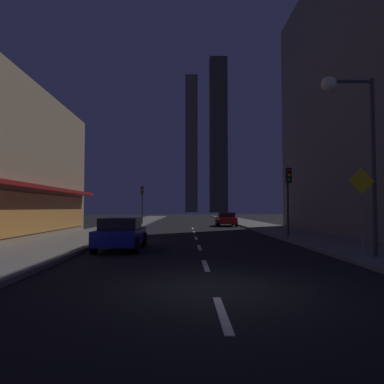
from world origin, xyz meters
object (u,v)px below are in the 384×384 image
at_px(fire_hydrant_far_left, 112,228).
at_px(traffic_light_near_right, 288,186).
at_px(street_lamp_right, 350,121).
at_px(car_parked_far, 226,219).
at_px(car_parked_near, 121,233).
at_px(traffic_light_far_left, 142,196).
at_px(pedestrian_crossing_sign, 362,204).

bearing_deg(fire_hydrant_far_left, traffic_light_near_right, -20.80).
relative_size(fire_hydrant_far_left, traffic_light_near_right, 0.16).
relative_size(fire_hydrant_far_left, street_lamp_right, 0.10).
bearing_deg(fire_hydrant_far_left, car_parked_far, 50.53).
bearing_deg(car_parked_far, traffic_light_near_right, -83.17).
bearing_deg(car_parked_near, traffic_light_far_left, 94.78).
bearing_deg(traffic_light_far_left, pedestrian_crossing_sign, -67.27).
relative_size(car_parked_near, car_parked_far, 1.00).
distance_m(fire_hydrant_far_left, pedestrian_crossing_sign, 17.27).
bearing_deg(traffic_light_near_right, street_lamp_right, -90.84).
distance_m(traffic_light_far_left, street_lamp_right, 28.46).
relative_size(car_parked_near, traffic_light_far_left, 1.01).
bearing_deg(traffic_light_near_right, traffic_light_far_left, 121.38).
bearing_deg(pedestrian_crossing_sign, traffic_light_near_right, 90.68).
xyz_separation_m(street_lamp_right, pedestrian_crossing_sign, (0.22, -0.26, -3.05)).
distance_m(fire_hydrant_far_left, street_lamp_right, 17.48).
height_order(car_parked_near, fire_hydrant_far_left, car_parked_near).
bearing_deg(street_lamp_right, pedestrian_crossing_sign, -49.52).
height_order(car_parked_near, street_lamp_right, street_lamp_right).
distance_m(street_lamp_right, pedestrian_crossing_sign, 3.07).
relative_size(car_parked_far, pedestrian_crossing_sign, 1.34).
height_order(traffic_light_far_left, street_lamp_right, street_lamp_right).
xyz_separation_m(fire_hydrant_far_left, traffic_light_near_right, (11.40, -4.33, 2.74)).
height_order(car_parked_far, street_lamp_right, street_lamp_right).
distance_m(car_parked_near, pedestrian_crossing_sign, 10.02).
xyz_separation_m(car_parked_near, car_parked_far, (7.20, 20.57, 0.00)).
height_order(car_parked_far, fire_hydrant_far_left, car_parked_far).
relative_size(car_parked_far, fire_hydrant_far_left, 6.48).
distance_m(car_parked_near, traffic_light_far_left, 22.95).
relative_size(car_parked_near, street_lamp_right, 0.64).
bearing_deg(street_lamp_right, traffic_light_near_right, 89.16).
xyz_separation_m(fire_hydrant_far_left, street_lamp_right, (11.28, -12.53, 4.61)).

